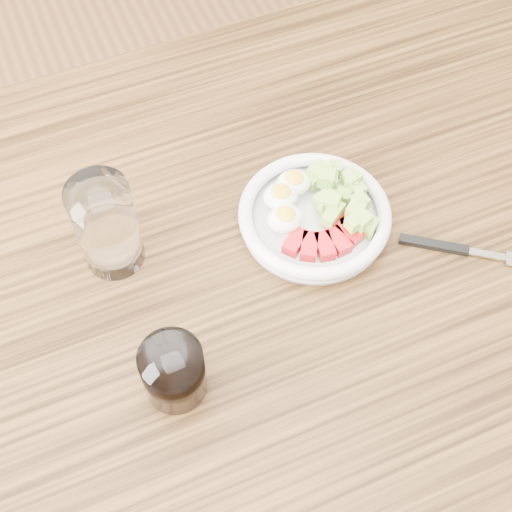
% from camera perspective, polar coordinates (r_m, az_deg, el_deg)
% --- Properties ---
extents(ground, '(4.00, 4.00, 0.00)m').
position_cam_1_polar(ground, '(1.61, 0.48, -15.38)').
color(ground, brown).
rests_on(ground, ground).
extents(dining_table, '(1.50, 0.90, 0.77)m').
position_cam_1_polar(dining_table, '(0.99, 0.76, -4.28)').
color(dining_table, brown).
rests_on(dining_table, ground).
extents(bowl, '(0.20, 0.20, 0.05)m').
position_cam_1_polar(bowl, '(0.93, 4.72, 3.42)').
color(bowl, white).
rests_on(bowl, dining_table).
extents(fork, '(0.16, 0.12, 0.01)m').
position_cam_1_polar(fork, '(0.95, 15.52, 0.59)').
color(fork, black).
rests_on(fork, dining_table).
extents(water_glass, '(0.08, 0.08, 0.14)m').
position_cam_1_polar(water_glass, '(0.87, -11.87, 2.39)').
color(water_glass, white).
rests_on(water_glass, dining_table).
extents(coffee_glass, '(0.07, 0.07, 0.08)m').
position_cam_1_polar(coffee_glass, '(0.80, -6.62, -9.20)').
color(coffee_glass, white).
rests_on(coffee_glass, dining_table).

